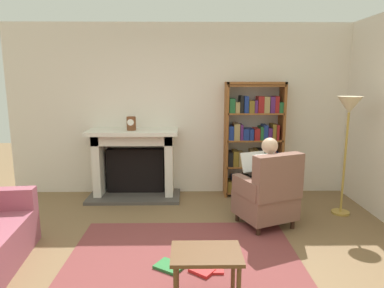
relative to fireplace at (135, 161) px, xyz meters
The scene contains 11 objects.
ground 2.50m from the fireplace, 71.00° to the right, with size 14.00×14.00×0.00m, color brown.
back_wall 1.14m from the fireplace, 17.60° to the left, with size 5.60×0.10×2.70m, color silver.
area_rug 2.22m from the fireplace, 68.40° to the right, with size 2.40×1.80×0.01m, color brown.
fireplace is the anchor object (origin of this frame).
mantel_clock 0.62m from the fireplace, 98.38° to the right, with size 0.14×0.14×0.21m.
bookshelf 1.90m from the fireplace, ahead, with size 0.91×0.32×1.80m.
armchair_reading 2.20m from the fireplace, 33.03° to the right, with size 0.83×0.82×0.97m.
seated_reader 2.10m from the fireplace, 31.23° to the right, with size 0.50×0.59×1.14m.
side_table 2.93m from the fireplace, 70.44° to the right, with size 0.56×0.39×0.50m.
scattered_books 2.41m from the fireplace, 65.61° to the right, with size 0.82×0.50×0.04m.
floor_lamp 3.17m from the fireplace, 14.78° to the right, with size 0.32×0.32×1.62m.
Camera 1 is at (0.04, -2.93, 1.83)m, focal length 31.81 mm.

